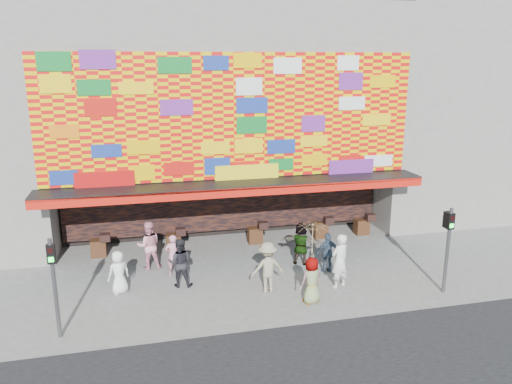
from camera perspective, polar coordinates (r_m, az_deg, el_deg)
ground at (r=17.47m, az=0.17°, el=-11.30°), size 90.00×90.00×0.00m
shop_building at (r=23.84m, az=-4.50°, el=8.86°), size 15.20×9.40×10.00m
neighbor_right at (r=28.67m, az=22.60°, el=10.33°), size 11.00×8.00×12.00m
signal_left at (r=15.14m, az=-22.12°, el=-8.99°), size 0.22×0.20×3.00m
signal_right at (r=17.91m, az=21.13°, el=-5.22°), size 0.22×0.20×3.00m
ped_a at (r=17.68m, az=-15.42°, el=-8.84°), size 0.87×0.74×1.51m
ped_b at (r=18.64m, az=-9.46°, el=-7.14°), size 0.58×0.38×1.57m
ped_c at (r=17.73m, az=-8.68°, el=-7.97°), size 0.99×0.85×1.75m
ped_d at (r=17.10m, az=1.32°, el=-8.61°), size 1.19×0.73×1.79m
ped_e at (r=18.85m, az=8.20°, el=-6.89°), size 0.93×0.44×1.54m
ped_f at (r=19.46m, az=5.17°, el=-5.86°), size 1.59×1.24×1.68m
ped_g at (r=16.52m, az=6.37°, el=-10.01°), size 0.85×0.65×1.56m
ped_h at (r=17.66m, az=9.54°, el=-7.76°), size 0.83×0.70×1.94m
ped_i at (r=19.35m, az=-12.16°, el=-5.98°), size 0.93×0.74×1.86m
parasol at (r=15.97m, az=6.52°, el=-5.30°), size 1.29×1.31×2.00m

